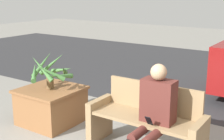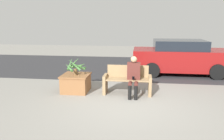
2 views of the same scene
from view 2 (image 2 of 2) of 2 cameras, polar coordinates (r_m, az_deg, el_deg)
The scene contains 7 objects.
ground_plane at distance 6.11m, azimuth 3.85°, elevation -8.84°, with size 30.00×30.00×0.00m, color gray.
road_surface at distance 11.17m, azimuth 5.57°, elevation 0.93°, with size 20.00×6.00×0.01m, color #2D2D30.
bench at distance 6.87m, azimuth 4.04°, elevation -2.76°, with size 1.49×0.51×0.88m.
person_seated at distance 6.62m, azimuth 5.65°, elevation -1.12°, with size 0.39×0.64×1.21m.
planter_box at distance 7.18m, azimuth -9.39°, elevation -3.22°, with size 0.86×0.88×0.56m.
potted_plant at distance 7.05m, azimuth -9.38°, elevation 1.04°, with size 0.71×0.70×0.55m.
parked_car at distance 9.92m, azimuth 17.44°, elevation 3.25°, with size 4.07×1.98×1.47m.
Camera 2 is at (0.33, -5.69, 2.21)m, focal length 35.00 mm.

